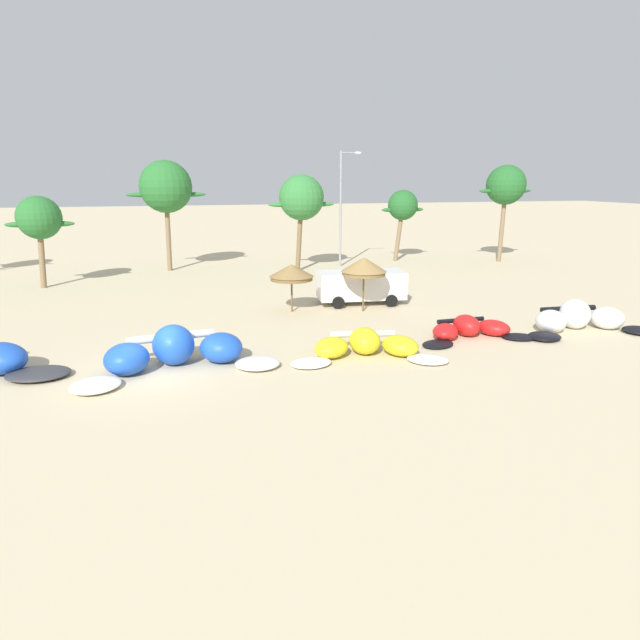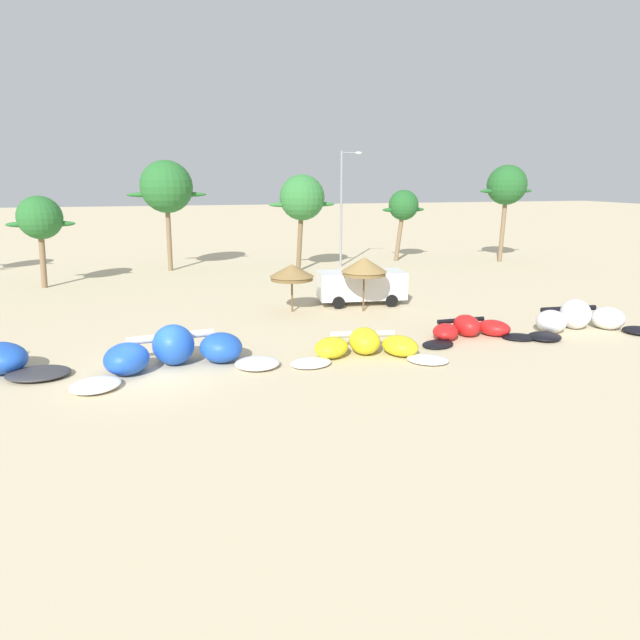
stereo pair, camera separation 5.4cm
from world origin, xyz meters
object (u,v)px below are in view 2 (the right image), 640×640
(palm_center_left, at_px, (302,198))
(palm_right_of_gap, at_px, (507,186))
(parked_van, at_px, (359,285))
(palm_center_right, at_px, (403,206))
(kite_right_of_center, at_px, (580,319))
(kite_center, at_px, (470,329))
(beach_umbrella_middle, at_px, (292,272))
(palm_left_of_gap, at_px, (166,187))
(lamppost_west_center, at_px, (343,203))
(kite_left, at_px, (175,352))
(kite_left_of_center, at_px, (366,346))
(beach_umbrella_near_palms, at_px, (364,266))
(palm_left, at_px, (40,219))

(palm_center_left, height_order, palm_right_of_gap, palm_right_of_gap)
(parked_van, relative_size, palm_center_right, 0.84)
(kite_right_of_center, xyz_separation_m, palm_right_of_gap, (8.77, 19.91, 5.77))
(kite_center, distance_m, palm_center_left, 20.31)
(beach_umbrella_middle, height_order, palm_left_of_gap, palm_left_of_gap)
(palm_right_of_gap, distance_m, lamppost_west_center, 13.99)
(beach_umbrella_middle, distance_m, parked_van, 4.31)
(parked_van, height_order, palm_center_left, palm_center_left)
(palm_right_of_gap, xyz_separation_m, lamppost_west_center, (-13.88, 1.12, -1.29))
(kite_right_of_center, relative_size, palm_right_of_gap, 0.84)
(palm_left_of_gap, xyz_separation_m, lamppost_west_center, (13.40, -1.38, -1.24))
(kite_left, relative_size, kite_right_of_center, 1.15)
(beach_umbrella_middle, height_order, palm_center_right, palm_center_right)
(kite_right_of_center, height_order, palm_left_of_gap, palm_left_of_gap)
(kite_left, distance_m, palm_right_of_gap, 34.29)
(kite_left_of_center, xyz_separation_m, beach_umbrella_middle, (-1.33, 7.96, 1.73))
(beach_umbrella_near_palms, bearing_deg, palm_left_of_gap, 121.52)
(kite_left_of_center, xyz_separation_m, palm_center_left, (2.17, 20.65, 5.06))
(beach_umbrella_near_palms, relative_size, palm_center_left, 0.40)
(kite_left_of_center, xyz_separation_m, palm_left, (-15.40, 18.49, 4.03))
(kite_left_of_center, bearing_deg, beach_umbrella_middle, 99.45)
(beach_umbrella_middle, bearing_deg, palm_left_of_gap, 112.17)
(kite_left_of_center, height_order, beach_umbrella_near_palms, beach_umbrella_near_palms)
(kite_right_of_center, xyz_separation_m, parked_van, (-8.16, 7.90, 0.55))
(palm_left_of_gap, bearing_deg, palm_right_of_gap, -5.23)
(palm_left, height_order, palm_center_right, palm_center_right)
(kite_center, distance_m, beach_umbrella_near_palms, 6.87)
(lamppost_west_center, bearing_deg, kite_left_of_center, -104.78)
(kite_left_of_center, relative_size, kite_center, 1.11)
(beach_umbrella_near_palms, bearing_deg, beach_umbrella_middle, 166.67)
(palm_center_right, distance_m, palm_right_of_gap, 8.61)
(palm_left_of_gap, bearing_deg, parked_van, -54.48)
(kite_left_of_center, xyz_separation_m, parked_van, (2.76, 8.85, 0.68))
(kite_left_of_center, xyz_separation_m, kite_right_of_center, (10.91, 0.95, 0.13))
(palm_center_left, bearing_deg, palm_left_of_gap, 164.49)
(kite_center, relative_size, palm_right_of_gap, 0.72)
(beach_umbrella_middle, relative_size, palm_right_of_gap, 0.32)
(palm_center_left, bearing_deg, palm_center_right, 17.78)
(kite_right_of_center, xyz_separation_m, palm_center_left, (-8.74, 19.70, 4.93))
(palm_right_of_gap, bearing_deg, kite_center, -126.12)
(kite_center, bearing_deg, parked_van, 109.01)
(parked_van, bearing_deg, kite_left, -140.69)
(parked_van, bearing_deg, beach_umbrella_middle, -167.71)
(kite_center, xyz_separation_m, palm_right_of_gap, (14.31, 19.61, 5.95))
(kite_center, relative_size, beach_umbrella_middle, 2.25)
(beach_umbrella_near_palms, bearing_deg, palm_left, 147.32)
(palm_left, bearing_deg, palm_right_of_gap, 3.87)
(palm_left, distance_m, palm_left_of_gap, 9.37)
(kite_right_of_center, xyz_separation_m, beach_umbrella_middle, (-12.24, 7.01, 1.60))
(parked_van, distance_m, palm_right_of_gap, 21.40)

